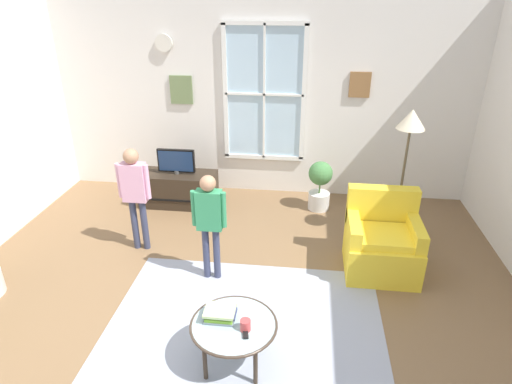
# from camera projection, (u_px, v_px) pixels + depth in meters

# --- Properties ---
(ground_plane) EXTENTS (6.52, 6.57, 0.02)m
(ground_plane) POSITION_uv_depth(u_px,v_px,m) (225.00, 325.00, 4.05)
(ground_plane) COLOR brown
(back_wall) EXTENTS (5.92, 0.17, 2.94)m
(back_wall) POSITION_uv_depth(u_px,v_px,m) (262.00, 94.00, 6.15)
(back_wall) COLOR silver
(back_wall) RESTS_ON ground_plane
(area_rug) EXTENTS (2.54, 1.91, 0.01)m
(area_rug) POSITION_uv_depth(u_px,v_px,m) (245.00, 324.00, 4.03)
(area_rug) COLOR #999EAD
(area_rug) RESTS_ON ground_plane
(tv_stand) EXTENTS (1.07, 0.46, 0.48)m
(tv_stand) POSITION_uv_depth(u_px,v_px,m) (179.00, 189.00, 6.18)
(tv_stand) COLOR #2D2319
(tv_stand) RESTS_ON ground_plane
(television) EXTENTS (0.52, 0.08, 0.36)m
(television) POSITION_uv_depth(u_px,v_px,m) (176.00, 161.00, 5.99)
(television) COLOR #4C4C4C
(television) RESTS_ON tv_stand
(armchair) EXTENTS (0.76, 0.74, 0.87)m
(armchair) POSITION_uv_depth(u_px,v_px,m) (382.00, 243.00, 4.72)
(armchair) COLOR yellow
(armchair) RESTS_ON ground_plane
(coffee_table) EXTENTS (0.71, 0.71, 0.41)m
(coffee_table) POSITION_uv_depth(u_px,v_px,m) (234.00, 326.00, 3.48)
(coffee_table) COLOR #99B2B7
(coffee_table) RESTS_ON ground_plane
(book_stack) EXTENTS (0.26, 0.20, 0.09)m
(book_stack) POSITION_uv_depth(u_px,v_px,m) (220.00, 314.00, 3.51)
(book_stack) COLOR slate
(book_stack) RESTS_ON coffee_table
(cup) EXTENTS (0.08, 0.08, 0.09)m
(cup) POSITION_uv_depth(u_px,v_px,m) (245.00, 325.00, 3.39)
(cup) COLOR #BF3F3F
(cup) RESTS_ON coffee_table
(remote_near_books) EXTENTS (0.07, 0.15, 0.02)m
(remote_near_books) POSITION_uv_depth(u_px,v_px,m) (245.00, 332.00, 3.38)
(remote_near_books) COLOR black
(remote_near_books) RESTS_ON coffee_table
(person_green_shirt) EXTENTS (0.36, 0.16, 1.19)m
(person_green_shirt) POSITION_uv_depth(u_px,v_px,m) (210.00, 216.00, 4.39)
(person_green_shirt) COLOR #333851
(person_green_shirt) RESTS_ON ground_plane
(person_pink_shirt) EXTENTS (0.38, 0.17, 1.26)m
(person_pink_shirt) POSITION_uv_depth(u_px,v_px,m) (135.00, 188.00, 4.90)
(person_pink_shirt) COLOR #333851
(person_pink_shirt) RESTS_ON ground_plane
(potted_plant_by_window) EXTENTS (0.33, 0.33, 0.70)m
(potted_plant_by_window) POSITION_uv_depth(u_px,v_px,m) (320.00, 184.00, 5.99)
(potted_plant_by_window) COLOR silver
(potted_plant_by_window) RESTS_ON ground_plane
(floor_lamp) EXTENTS (0.32, 0.32, 1.64)m
(floor_lamp) POSITION_uv_depth(u_px,v_px,m) (410.00, 133.00, 4.84)
(floor_lamp) COLOR black
(floor_lamp) RESTS_ON ground_plane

